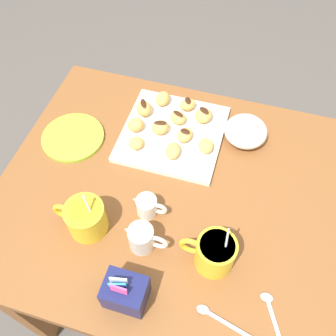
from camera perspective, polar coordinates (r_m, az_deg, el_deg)
name	(u,v)px	position (r m, az deg, el deg)	size (l,w,h in m)	color
ground_plane	(168,278)	(1.63, -0.01, -16.51)	(8.00, 8.00, 0.00)	#514C47
dining_table	(168,215)	(1.10, -0.01, -7.27)	(0.89, 0.77, 0.72)	brown
pastry_plate_square	(173,134)	(1.08, 0.70, 5.30)	(0.28, 0.28, 0.02)	silver
coffee_mug_yellow_left	(214,253)	(0.85, 7.15, -12.79)	(0.13, 0.09, 0.14)	yellow
coffee_mug_yellow_right	(85,218)	(0.91, -12.61, -7.46)	(0.13, 0.10, 0.13)	yellow
cream_pitcher_white	(142,238)	(0.87, -4.02, -10.67)	(0.10, 0.06, 0.07)	silver
sugar_caddy	(125,292)	(0.83, -6.57, -18.47)	(0.09, 0.07, 0.11)	#191E51
ice_cream_bowl	(246,130)	(1.07, 11.93, 5.75)	(0.12, 0.12, 0.09)	silver
chocolate_sauce_pitcher	(147,206)	(0.92, -3.21, -5.79)	(0.09, 0.05, 0.06)	silver
saucer_lime_left	(73,137)	(1.11, -14.42, 4.61)	(0.18, 0.18, 0.01)	#9EC633
loose_spoon_near_saucer	(223,321)	(0.86, 8.45, -22.32)	(0.16, 0.05, 0.01)	silver
loose_spoon_by_plate	(274,320)	(0.88, 15.96, -21.59)	(0.08, 0.15, 0.01)	silver
beignet_0	(184,135)	(1.05, 2.42, 5.14)	(0.04, 0.05, 0.03)	#DBA351
chocolate_drizzle_0	(184,131)	(1.04, 2.45, 5.71)	(0.03, 0.02, 0.01)	#381E11
beignet_1	(160,127)	(1.06, -1.20, 6.26)	(0.05, 0.04, 0.04)	#DBA351
chocolate_drizzle_1	(160,123)	(1.05, -1.22, 6.98)	(0.03, 0.02, 0.01)	#381E11
beignet_2	(206,146)	(1.03, 5.87, 3.42)	(0.05, 0.04, 0.03)	#DBA351
beignet_3	(204,115)	(1.09, 5.49, 8.06)	(0.05, 0.05, 0.04)	#DBA351
chocolate_drizzle_3	(204,110)	(1.08, 5.58, 8.81)	(0.03, 0.02, 0.01)	#381E11
beignet_4	(173,151)	(1.01, 0.77, 2.65)	(0.04, 0.06, 0.03)	#DBA351
beignet_5	(144,108)	(1.11, -3.74, 9.13)	(0.05, 0.04, 0.04)	#DBA351
chocolate_drizzle_5	(143,103)	(1.09, -3.81, 9.90)	(0.04, 0.02, 0.01)	#381E11
beignet_6	(136,143)	(1.03, -4.96, 3.81)	(0.04, 0.04, 0.03)	#DBA351
beignet_7	(188,105)	(1.13, 3.04, 9.71)	(0.04, 0.05, 0.03)	#DBA351
chocolate_drizzle_7	(188,101)	(1.11, 3.08, 10.33)	(0.03, 0.02, 0.01)	#381E11
beignet_8	(163,99)	(1.14, -0.81, 10.63)	(0.05, 0.04, 0.04)	#DBA351
beignet_9	(136,125)	(1.07, -5.02, 6.64)	(0.05, 0.04, 0.04)	#DBA351
beignet_10	(178,118)	(1.09, 1.56, 7.74)	(0.05, 0.04, 0.03)	#DBA351
chocolate_drizzle_10	(178,114)	(1.08, 1.58, 8.35)	(0.03, 0.01, 0.01)	#381E11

